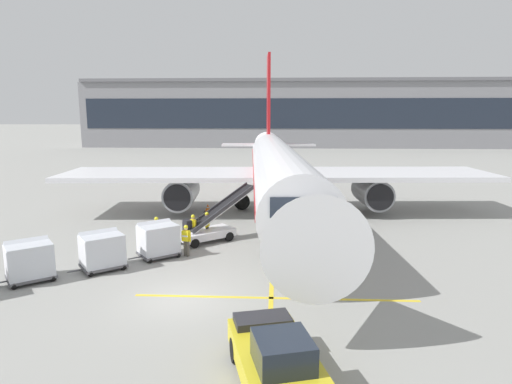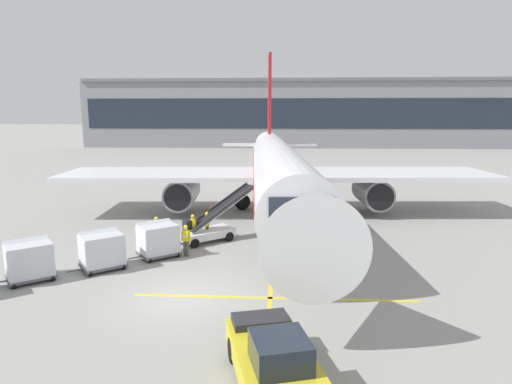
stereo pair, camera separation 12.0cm
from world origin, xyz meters
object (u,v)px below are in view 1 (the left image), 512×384
Objects in this scene: ground_crew_by_carts at (193,227)px; ground_crew_wingwalker at (186,238)px; belt_loader at (209,226)px; pushback_tug at (276,358)px; baggage_cart_lead at (158,239)px; baggage_cart_second at (102,250)px; ground_crew_by_loader at (157,229)px; safety_cone_engine_keepout at (208,208)px; ground_crew_marshaller at (207,224)px; parked_airplane at (277,168)px; baggage_cart_third at (29,260)px.

ground_crew_wingwalker is at bearing -87.76° from ground_crew_by_carts.
belt_loader reaches higher than ground_crew_by_carts.
pushback_tug reaches higher than ground_crew_wingwalker.
baggage_cart_lead is at bearing 120.18° from pushback_tug.
ground_crew_by_loader is at bearing 67.52° from baggage_cart_second.
ground_crew_wingwalker is at bearing 6.53° from baggage_cart_lead.
baggage_cart_lead is 4.02× the size of safety_cone_engine_keepout.
baggage_cart_second reaches higher than ground_crew_marshaller.
parked_airplane is 10.25m from ground_crew_by_carts.
baggage_cart_third is 1.51× the size of ground_crew_wingwalker.
ground_crew_by_loader is (-6.95, -9.32, -2.49)m from parked_airplane.
ground_crew_by_carts is 2.66× the size of safety_cone_engine_keepout.
ground_crew_marshaller is 7.77m from safety_cone_engine_keepout.
baggage_cart_second is 4.36m from ground_crew_wingwalker.
belt_loader is 2.74× the size of ground_crew_by_carts.
pushback_tug is 2.75× the size of ground_crew_marshaller.
baggage_cart_lead is 1.51× the size of ground_crew_by_loader.
parked_airplane is at bearing 52.85° from baggage_cart_third.
belt_loader is 14.78m from pushback_tug.
parked_airplane is at bearing 53.29° from ground_crew_by_loader.
parked_airplane reaches higher than baggage_cart_third.
baggage_cart_lead and baggage_cart_third have the same top height.
ground_crew_by_loader is 1.00× the size of ground_crew_marshaller.
pushback_tug is 2.75× the size of ground_crew_wingwalker.
parked_airplane reaches higher than pushback_tug.
ground_crew_by_carts is 1.00× the size of ground_crew_marshaller.
ground_crew_by_carts is at bearing 18.97° from ground_crew_by_loader.
baggage_cart_second reaches higher than ground_crew_wingwalker.
ground_crew_marshaller is 1.00× the size of ground_crew_wingwalker.
baggage_cart_second reaches higher than ground_crew_by_carts.
baggage_cart_lead is 2.99m from ground_crew_by_carts.
ground_crew_marshaller is (-4.31, 14.40, 0.17)m from pushback_tug.
parked_airplane is 9.32m from ground_crew_marshaller.
ground_crew_by_loader is (1.65, 3.98, -0.00)m from baggage_cart_second.
ground_crew_by_loader is 9.20m from safety_cone_engine_keepout.
belt_loader is at bearing -54.21° from ground_crew_marshaller.
baggage_cart_third is 1.51× the size of ground_crew_by_carts.
baggage_cart_lead is 6.22m from baggage_cart_third.
ground_crew_marshaller is (-4.22, -7.93, -2.49)m from parked_airplane.
parked_airplane is at bearing 57.12° from baggage_cart_second.
ground_crew_wingwalker reaches higher than safety_cone_engine_keepout.
baggage_cart_second is at bearing -122.88° from parked_airplane.
baggage_cart_third is 10.01m from ground_crew_marshaller.
parked_airplane is 24.47× the size of ground_crew_marshaller.
ground_crew_marshaller is 2.66× the size of safety_cone_engine_keepout.
parked_airplane is 8.91× the size of pushback_tug.
ground_crew_by_carts and ground_crew_marshaller have the same top height.
parked_airplane is at bearing 63.50° from belt_loader.
parked_airplane is 16.22× the size of baggage_cart_lead.
safety_cone_engine_keepout is at bearing 68.04° from baggage_cart_third.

